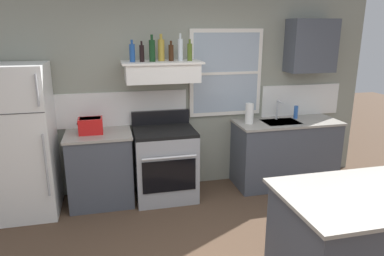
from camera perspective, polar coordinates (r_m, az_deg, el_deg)
name	(u,v)px	position (r m, az deg, el deg)	size (l,w,h in m)	color
back_wall	(180,89)	(4.74, -1.93, 6.29)	(5.40, 0.11, 2.70)	gray
refrigerator	(21,142)	(4.50, -25.69, -2.02)	(0.70, 0.72, 1.76)	white
counter_left_of_stove	(101,168)	(4.58, -14.43, -6.24)	(0.79, 0.63, 0.91)	#474C56
toaster	(91,125)	(4.42, -15.94, 0.39)	(0.30, 0.20, 0.19)	red
stove_range	(165,163)	(4.59, -4.37, -5.62)	(0.76, 0.69, 1.09)	#9EA0A5
range_hood_shelf	(162,71)	(4.40, -4.89, 9.05)	(0.96, 0.52, 0.24)	white
bottle_blue_liqueur	(132,53)	(4.30, -9.56, 11.82)	(0.07, 0.07, 0.26)	#1E478C
bottle_balsamic_dark	(142,53)	(4.31, -8.05, 11.81)	(0.06, 0.06, 0.24)	black
bottle_dark_green_wine	(152,50)	(4.32, -6.41, 12.27)	(0.07, 0.07, 0.31)	#143819
bottle_champagne_gold_foil	(161,50)	(4.42, -4.95, 12.41)	(0.08, 0.08, 0.32)	#B29333
bottle_brown_stout	(171,53)	(4.39, -3.37, 11.99)	(0.06, 0.06, 0.24)	#381E0F
bottle_clear_tall	(180,49)	(4.41, -1.89, 12.50)	(0.06, 0.06, 0.33)	silver
bottle_olive_oil_square	(190,52)	(4.42, -0.37, 12.13)	(0.06, 0.06, 0.26)	#4C601E
counter_right_with_sink	(285,152)	(5.14, 14.63, -3.78)	(1.43, 0.63, 0.91)	#474C56
sink_faucet	(278,107)	(5.01, 13.61, 3.25)	(0.03, 0.17, 0.28)	silver
paper_towel_roll	(249,114)	(4.75, 9.19, 2.31)	(0.11, 0.11, 0.27)	white
dish_soap_bottle	(296,112)	(5.17, 16.31, 2.45)	(0.06, 0.06, 0.18)	blue
kitchen_island	(364,244)	(3.31, 25.82, -16.40)	(1.40, 0.90, 0.91)	#474C56
upper_cabinet_right	(311,46)	(5.17, 18.55, 12.38)	(0.64, 0.32, 0.70)	#474C56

